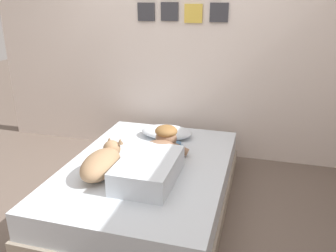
% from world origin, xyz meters
% --- Properties ---
extents(ground_plane, '(12.96, 12.96, 0.00)m').
position_xyz_m(ground_plane, '(0.00, 0.00, 0.00)').
color(ground_plane, '#66564C').
extents(back_wall, '(4.48, 0.12, 2.50)m').
position_xyz_m(back_wall, '(-0.00, 1.42, 1.25)').
color(back_wall, silver).
rests_on(back_wall, ground).
extents(bed, '(1.37, 1.94, 0.37)m').
position_xyz_m(bed, '(-0.02, 0.23, 0.18)').
color(bed, gray).
rests_on(bed, ground).
extents(pillow, '(0.52, 0.32, 0.11)m').
position_xyz_m(pillow, '(-0.02, 0.85, 0.42)').
color(pillow, silver).
rests_on(pillow, bed).
extents(person_lying, '(0.43, 0.92, 0.27)m').
position_xyz_m(person_lying, '(0.08, 0.11, 0.47)').
color(person_lying, silver).
rests_on(person_lying, bed).
extents(dog, '(0.26, 0.57, 0.21)m').
position_xyz_m(dog, '(-0.30, -0.04, 0.47)').
color(dog, '#9E7A56').
rests_on(dog, bed).
extents(coffee_cup, '(0.12, 0.09, 0.07)m').
position_xyz_m(coffee_cup, '(0.15, 0.57, 0.40)').
color(coffee_cup, teal).
rests_on(coffee_cup, bed).
extents(cell_phone, '(0.07, 0.14, 0.01)m').
position_xyz_m(cell_phone, '(0.05, -0.05, 0.37)').
color(cell_phone, black).
rests_on(cell_phone, bed).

